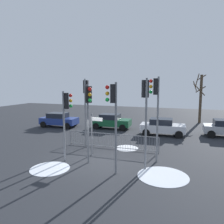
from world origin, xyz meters
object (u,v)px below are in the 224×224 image
at_px(traffic_light_rear_right, 88,106).
at_px(traffic_light_foreground_left, 86,97).
at_px(traffic_light_rear_left, 156,100).
at_px(traffic_light_mid_right, 66,110).
at_px(car_white_trailing, 162,127).
at_px(bare_tree_left, 200,97).
at_px(traffic_light_mid_left, 113,107).
at_px(car_blue_mid, 59,120).
at_px(traffic_light_foreground_right, 145,103).
at_px(direction_sign_post, 93,132).
at_px(car_green_near, 111,121).

distance_m(traffic_light_rear_right, traffic_light_foreground_left, 3.42).
xyz_separation_m(traffic_light_rear_left, traffic_light_mid_right, (-4.80, -1.57, -0.58)).
relative_size(car_white_trailing, bare_tree_left, 0.69).
xyz_separation_m(traffic_light_mid_left, car_blue_mid, (-9.31, 9.43, -2.59)).
xyz_separation_m(traffic_light_rear_left, bare_tree_left, (2.93, 14.58, -0.60)).
xyz_separation_m(traffic_light_foreground_left, car_blue_mid, (-5.94, 5.55, -2.77)).
xyz_separation_m(traffic_light_rear_left, traffic_light_mid_left, (-1.70, -2.37, -0.22)).
relative_size(traffic_light_rear_right, car_white_trailing, 1.15).
distance_m(traffic_light_foreground_right, car_white_trailing, 8.49).
bearing_deg(direction_sign_post, traffic_light_foreground_left, 130.94).
relative_size(traffic_light_foreground_left, car_white_trailing, 1.24).
xyz_separation_m(traffic_light_rear_left, car_blue_mid, (-11.01, 7.06, -2.81)).
height_order(traffic_light_rear_right, traffic_light_mid_right, traffic_light_rear_right).
relative_size(traffic_light_mid_right, bare_tree_left, 0.73).
height_order(traffic_light_foreground_right, car_green_near, traffic_light_foreground_right).
distance_m(direction_sign_post, car_green_near, 8.40).
height_order(traffic_light_foreground_right, bare_tree_left, bare_tree_left).
relative_size(direction_sign_post, car_blue_mid, 0.69).
xyz_separation_m(traffic_light_foreground_left, traffic_light_foreground_right, (4.71, -2.65, -0.03)).
xyz_separation_m(car_blue_mid, bare_tree_left, (13.94, 7.52, 2.21)).
distance_m(traffic_light_foreground_right, car_blue_mid, 13.72).
relative_size(traffic_light_mid_right, car_blue_mid, 1.05).
relative_size(traffic_light_foreground_right, direction_sign_post, 1.79).
xyz_separation_m(traffic_light_rear_left, car_white_trailing, (-0.35, 6.89, -2.81)).
relative_size(traffic_light_rear_left, traffic_light_foreground_right, 1.02).
height_order(traffic_light_mid_left, car_blue_mid, traffic_light_mid_left).
relative_size(traffic_light_foreground_right, car_blue_mid, 1.23).
relative_size(direction_sign_post, bare_tree_left, 0.48).
distance_m(traffic_light_rear_right, direction_sign_post, 2.26).
distance_m(car_green_near, bare_tree_left, 10.92).
bearing_deg(traffic_light_foreground_left, car_green_near, 89.75).
xyz_separation_m(traffic_light_foreground_right, car_green_near, (-5.18, 9.21, -2.74)).
xyz_separation_m(traffic_light_rear_right, bare_tree_left, (6.37, 16.07, -0.30)).
height_order(traffic_light_rear_left, traffic_light_rear_right, traffic_light_rear_left).
xyz_separation_m(car_green_near, car_blue_mid, (-5.47, -1.00, 0.00)).
bearing_deg(car_green_near, traffic_light_mid_left, -72.26).
xyz_separation_m(traffic_light_foreground_right, traffic_light_mid_left, (-1.34, -1.23, -0.15)).
bearing_deg(car_blue_mid, traffic_light_mid_left, -48.50).
bearing_deg(car_white_trailing, traffic_light_foreground_right, -93.67).
height_order(traffic_light_mid_right, car_white_trailing, traffic_light_mid_right).
bearing_deg(traffic_light_foreground_left, car_blue_mid, 132.57).
bearing_deg(car_white_trailing, traffic_light_mid_right, -121.33).
bearing_deg(traffic_light_mid_right, traffic_light_rear_right, 51.36).
height_order(traffic_light_rear_right, car_white_trailing, traffic_light_rear_right).
distance_m(traffic_light_mid_right, car_green_near, 9.92).
bearing_deg(car_white_trailing, traffic_light_mid_left, -101.88).
bearing_deg(traffic_light_mid_left, car_green_near, 0.92).
bearing_deg(car_blue_mid, traffic_light_mid_right, -57.40).
bearing_deg(traffic_light_foreground_left, car_white_trailing, 44.40).
distance_m(direction_sign_post, car_white_trailing, 7.87).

